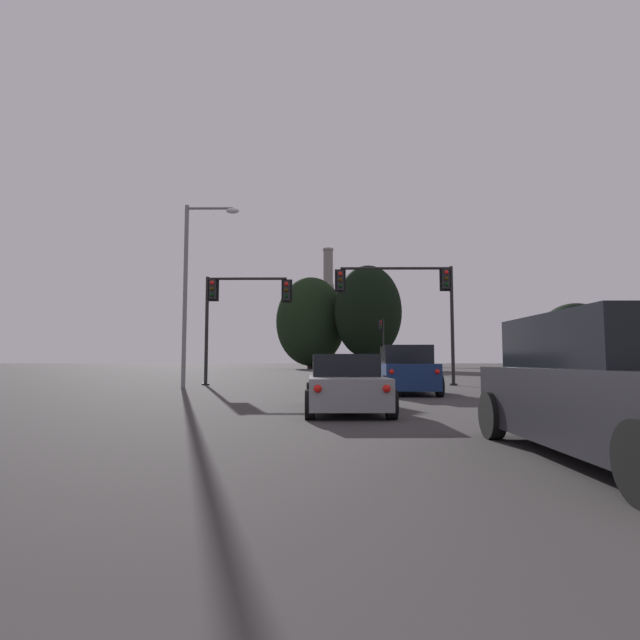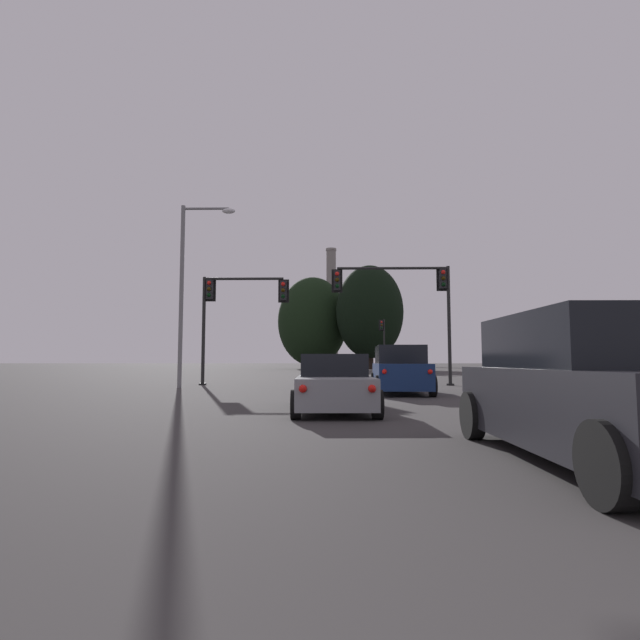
# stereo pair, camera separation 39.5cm
# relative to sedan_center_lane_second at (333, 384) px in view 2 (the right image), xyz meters

# --- Properties ---
(sedan_center_lane_second) EXTENTS (2.09, 4.74, 1.43)m
(sedan_center_lane_second) POSITION_rel_sedan_center_lane_second_xyz_m (0.00, 0.00, 0.00)
(sedan_center_lane_second) COLOR gray
(sedan_center_lane_second) RESTS_ON ground_plane
(suv_right_lane_front) EXTENTS (2.29, 4.97, 1.86)m
(suv_right_lane_front) POSITION_rel_sedan_center_lane_second_xyz_m (2.68, 6.86, 0.23)
(suv_right_lane_front) COLOR navy
(suv_right_lane_front) RESTS_ON ground_plane
(suv_right_lane_third) EXTENTS (2.14, 4.92, 1.86)m
(suv_right_lane_third) POSITION_rel_sedan_center_lane_second_xyz_m (3.15, -6.52, 0.23)
(suv_right_lane_third) COLOR #232328
(suv_right_lane_third) RESTS_ON ground_plane
(traffic_light_overhead_right) EXTENTS (6.33, 0.50, 6.24)m
(traffic_light_overhead_right) POSITION_rel_sedan_center_lane_second_xyz_m (4.14, 13.20, 4.14)
(traffic_light_overhead_right) COLOR black
(traffic_light_overhead_right) RESTS_ON ground_plane
(traffic_light_overhead_left) EXTENTS (4.72, 0.50, 5.74)m
(traffic_light_overhead_left) POSITION_rel_sedan_center_lane_second_xyz_m (-5.24, 13.44, 3.70)
(traffic_light_overhead_left) COLOR black
(traffic_light_overhead_left) RESTS_ON ground_plane
(traffic_light_far_right) EXTENTS (0.78, 0.50, 5.98)m
(traffic_light_far_right) POSITION_rel_sedan_center_lane_second_xyz_m (6.04, 43.29, 3.25)
(traffic_light_far_right) COLOR black
(traffic_light_far_right) RESTS_ON ground_plane
(street_lamp) EXTENTS (2.64, 0.36, 8.82)m
(street_lamp) POSITION_rel_sedan_center_lane_second_xyz_m (-6.82, 10.83, 4.66)
(street_lamp) COLOR slate
(street_lamp) RESTS_ON ground_plane
(smokestack) EXTENTS (7.30, 7.30, 40.01)m
(smokestack) POSITION_rel_sedan_center_lane_second_xyz_m (0.93, 156.66, 15.03)
(smokestack) COLOR slate
(smokestack) RESTS_ON ground_plane
(treeline_far_left) EXTENTS (11.41, 10.27, 15.11)m
(treeline_far_left) POSITION_rel_sedan_center_lane_second_xyz_m (-2.70, 68.94, 7.11)
(treeline_far_left) COLOR black
(treeline_far_left) RESTS_ON ground_plane
(treeline_far_right) EXTENTS (10.50, 9.45, 10.09)m
(treeline_far_right) POSITION_rel_sedan_center_lane_second_xyz_m (37.81, 63.17, 4.88)
(treeline_far_right) COLOR black
(treeline_far_right) RESTS_ON ground_plane
(treeline_right_mid) EXTENTS (10.37, 9.33, 16.07)m
(treeline_right_mid) POSITION_rel_sedan_center_lane_second_xyz_m (6.28, 63.76, 8.19)
(treeline_right_mid) COLOR black
(treeline_right_mid) RESTS_ON ground_plane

